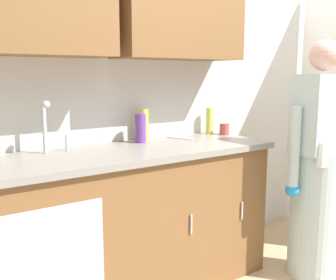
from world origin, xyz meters
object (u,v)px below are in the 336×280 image
at_px(sink, 60,159).
at_px(person_at_sink, 317,179).
at_px(bottle_water_short, 144,125).
at_px(bottle_dish_liquid, 141,128).
at_px(cup_by_sink, 224,129).
at_px(knife_on_counter, 180,138).
at_px(bottle_soap, 209,121).

relative_size(sink, person_at_sink, 0.31).
relative_size(sink, bottle_water_short, 2.27).
height_order(bottle_water_short, bottle_dish_liquid, bottle_water_short).
distance_m(sink, cup_by_sink, 1.33).
xyz_separation_m(bottle_dish_liquid, cup_by_sink, (0.71, -0.05, -0.05)).
bearing_deg(bottle_water_short, sink, -161.47).
height_order(person_at_sink, knife_on_counter, person_at_sink).
height_order(person_at_sink, bottle_water_short, person_at_sink).
xyz_separation_m(bottle_water_short, knife_on_counter, (0.25, -0.08, -0.11)).
height_order(sink, bottle_soap, sink).
bearing_deg(bottle_water_short, bottle_dish_liquid, -133.80).
bearing_deg(bottle_water_short, cup_by_sink, -10.32).
bearing_deg(knife_on_counter, sink, 79.52).
bearing_deg(knife_on_counter, bottle_dish_liquid, 68.12).
relative_size(cup_by_sink, knife_on_counter, 0.36).
distance_m(bottle_soap, bottle_water_short, 0.59).
bearing_deg(sink, cup_by_sink, 4.71).
bearing_deg(bottle_water_short, knife_on_counter, -18.20).
bearing_deg(bottle_dish_liquid, cup_by_sink, -3.97).
height_order(bottle_soap, cup_by_sink, bottle_soap).
bearing_deg(sink, knife_on_counter, 8.84).
bearing_deg(cup_by_sink, bottle_water_short, 169.68).
height_order(sink, cup_by_sink, sink).
relative_size(bottle_soap, cup_by_sink, 2.32).
distance_m(person_at_sink, bottle_dish_liquid, 1.25).
bearing_deg(person_at_sink, bottle_dish_liquid, 144.33).
xyz_separation_m(person_at_sink, bottle_water_short, (-0.91, 0.77, 0.36)).
relative_size(sink, knife_on_counter, 2.08).
height_order(bottle_water_short, knife_on_counter, bottle_water_short).
bearing_deg(bottle_soap, cup_by_sink, -60.86).
relative_size(bottle_water_short, bottle_dish_liquid, 1.13).
distance_m(bottle_soap, cup_by_sink, 0.14).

